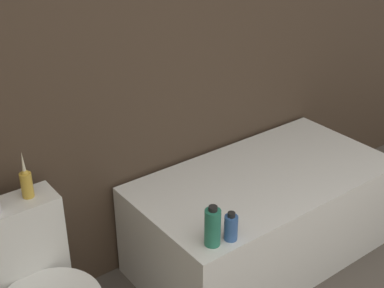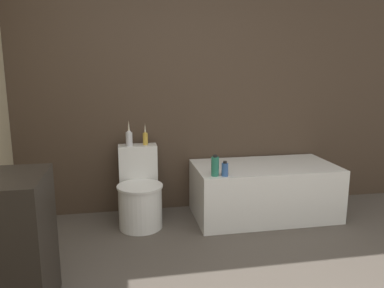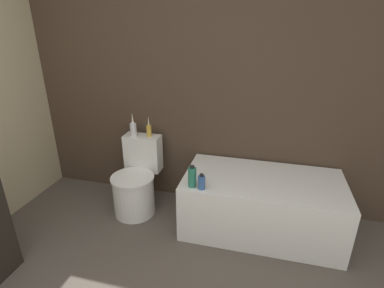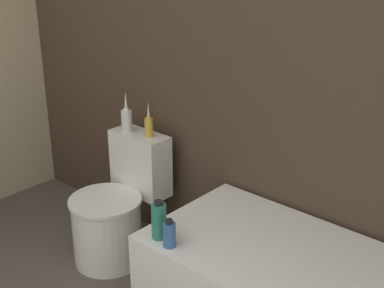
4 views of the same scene
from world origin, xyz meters
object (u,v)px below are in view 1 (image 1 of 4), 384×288
object	(u,v)px
shampoo_bottle_short	(231,227)
bathtub	(262,216)
vase_silver	(26,182)
shampoo_bottle_tall	(213,227)

from	to	relation	value
shampoo_bottle_short	bathtub	bearing A→B (deg)	31.19
bathtub	vase_silver	size ratio (longest dim) A/B	6.57
vase_silver	shampoo_bottle_short	bearing A→B (deg)	-38.54
shampoo_bottle_tall	vase_silver	bearing A→B (deg)	138.71
shampoo_bottle_short	shampoo_bottle_tall	bearing A→B (deg)	166.49
bathtub	shampoo_bottle_short	distance (m)	0.68
vase_silver	shampoo_bottle_tall	xyz separation A→B (m)	(0.59, -0.52, -0.19)
vase_silver	shampoo_bottle_short	xyz separation A→B (m)	(0.68, -0.54, -0.22)
vase_silver	shampoo_bottle_short	distance (m)	0.89
bathtub	shampoo_bottle_short	bearing A→B (deg)	-148.81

